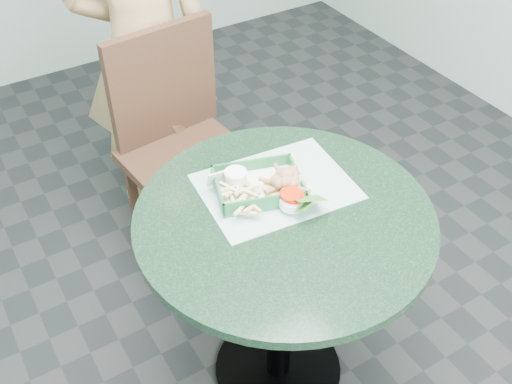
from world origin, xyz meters
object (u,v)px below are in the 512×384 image
diner_person (144,46)px  crab_sandwich (286,182)px  dining_chair (179,134)px  cafe_table (283,261)px  sauce_ramekin (236,186)px  food_basket (258,193)px

diner_person → crab_sandwich: bearing=107.0°
dining_chair → diner_person: bearing=83.0°
cafe_table → sauce_ramekin: bearing=117.2°
dining_chair → sauce_ramekin: (-0.12, -0.66, 0.27)m
dining_chair → diner_person: (0.00, 0.28, 0.25)m
diner_person → sauce_ramekin: bearing=99.0°
dining_chair → sauce_ramekin: bearing=-106.4°
crab_sandwich → sauce_ramekin: crab_sandwich is taller
cafe_table → food_basket: 0.22m
cafe_table → crab_sandwich: crab_sandwich is taller
crab_sandwich → sauce_ramekin: 0.14m
cafe_table → diner_person: bearing=87.5°
cafe_table → diner_person: 1.10m
food_basket → crab_sandwich: crab_sandwich is taller
diner_person → sauce_ramekin: diner_person is taller
cafe_table → dining_chair: dining_chair is taller
dining_chair → food_basket: size_ratio=3.86×
dining_chair → sauce_ramekin: size_ratio=14.32×
cafe_table → sauce_ramekin: 0.27m
crab_sandwich → diner_person: bearing=90.7°
diner_person → food_basket: bearing=102.7°
diner_person → food_basket: 0.96m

